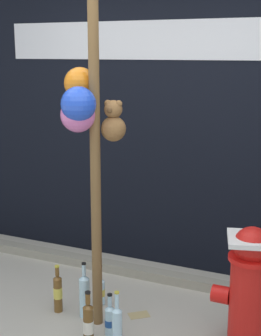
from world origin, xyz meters
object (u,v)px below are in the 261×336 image
at_px(memorial_post, 88,80).
at_px(bottle_3, 117,325).
at_px(bottle_4, 110,319).
at_px(bottle_1, 58,292).
at_px(fire_hydrant, 250,286).
at_px(bottle_0, 88,322).
at_px(bottle_5, 84,295).
at_px(bottle_2, 101,290).

xyz_separation_m(memorial_post, bottle_3, (0.29, -0.20, -1.57)).
xyz_separation_m(memorial_post, bottle_4, (0.18, -0.09, -1.61)).
bearing_deg(bottle_1, fire_hydrant, 4.58).
relative_size(memorial_post, bottle_0, 7.79).
bearing_deg(memorial_post, bottle_3, -34.07).
bearing_deg(bottle_5, bottle_4, -27.09).
distance_m(memorial_post, bottle_2, 1.64).
height_order(memorial_post, bottle_0, memorial_post).
xyz_separation_m(bottle_1, bottle_4, (0.50, -0.13, -0.04)).
bearing_deg(bottle_5, bottle_3, -33.18).
relative_size(memorial_post, fire_hydrant, 3.35).
height_order(bottle_2, bottle_5, bottle_5).
bearing_deg(bottle_4, bottle_2, 125.68).
distance_m(bottle_3, bottle_5, 0.46).
xyz_separation_m(bottle_1, bottle_5, (0.22, 0.02, 0.02)).
xyz_separation_m(bottle_0, bottle_2, (-0.16, 0.48, -0.03)).
bearing_deg(bottle_2, fire_hydrant, -6.01).
relative_size(fire_hydrant, bottle_3, 2.12).
relative_size(fire_hydrant, bottle_2, 2.63).
height_order(fire_hydrant, bottle_4, fire_hydrant).
xyz_separation_m(bottle_0, bottle_3, (0.21, 0.02, 0.02)).
xyz_separation_m(bottle_0, bottle_1, (-0.40, 0.25, 0.02)).
distance_m(memorial_post, fire_hydrant, 1.69).
xyz_separation_m(memorial_post, bottle_0, (0.08, -0.21, -1.59)).
xyz_separation_m(bottle_4, bottle_5, (-0.28, 0.14, 0.06)).
distance_m(memorial_post, bottle_0, 1.60).
relative_size(memorial_post, bottle_4, 9.21).
relative_size(bottle_1, bottle_5, 0.87).
bearing_deg(memorial_post, bottle_4, -25.26).
bearing_deg(bottle_1, bottle_5, 4.51).
bearing_deg(bottle_5, bottle_0, -56.21).
xyz_separation_m(memorial_post, bottle_5, (-0.10, 0.06, -1.55)).
height_order(bottle_1, bottle_5, bottle_5).
bearing_deg(bottle_4, fire_hydrant, 14.86).
distance_m(bottle_0, bottle_5, 0.33).
bearing_deg(bottle_4, memorial_post, 154.74).
xyz_separation_m(fire_hydrant, bottle_4, (-0.89, -0.24, -0.32)).
height_order(bottle_1, bottle_4, bottle_1).
distance_m(bottle_0, bottle_1, 0.47).
relative_size(memorial_post, bottle_1, 7.58).
relative_size(bottle_0, bottle_4, 1.18).
distance_m(bottle_0, bottle_2, 0.51).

